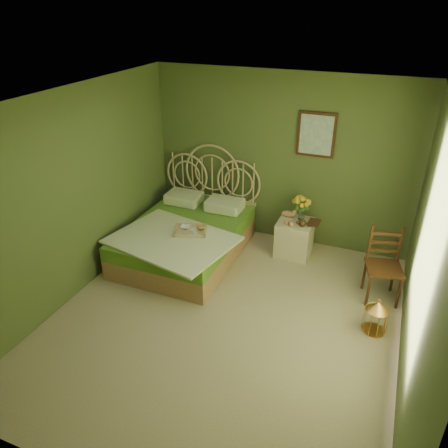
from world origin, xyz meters
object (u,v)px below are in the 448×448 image
at_px(bed, 187,235).
at_px(nightstand, 295,233).
at_px(birdcage, 376,317).
at_px(chair, 386,260).

relative_size(bed, nightstand, 2.33).
height_order(nightstand, birdcage, nightstand).
bearing_deg(bed, chair, 0.42).
distance_m(bed, nightstand, 1.62).
height_order(nightstand, chair, nightstand).
xyz_separation_m(bed, nightstand, (1.50, 0.61, 0.04)).
distance_m(bed, chair, 2.81).
bearing_deg(chair, bed, 166.45).
bearing_deg(birdcage, bed, 165.27).
xyz_separation_m(chair, birdcage, (0.00, -0.76, -0.34)).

